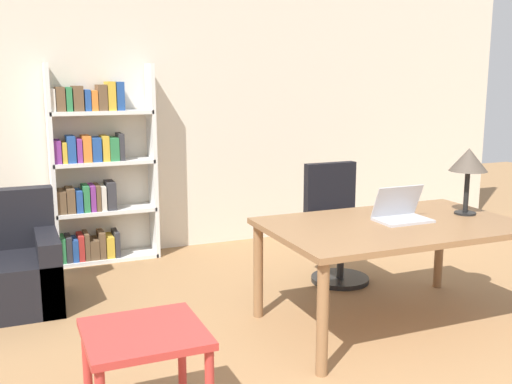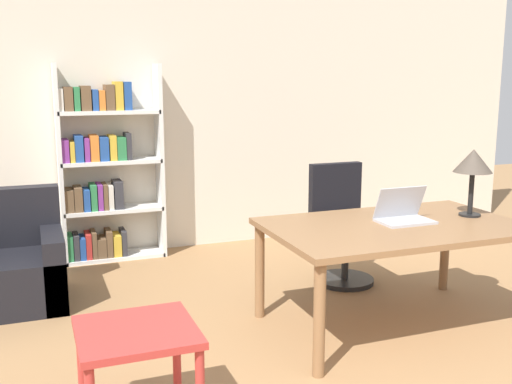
% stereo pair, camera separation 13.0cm
% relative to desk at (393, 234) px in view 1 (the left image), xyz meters
% --- Properties ---
extents(wall_back, '(8.00, 0.06, 2.70)m').
position_rel_desk_xyz_m(wall_back, '(-0.92, 2.49, 0.70)').
color(wall_back, beige).
rests_on(wall_back, ground_plane).
extents(desk, '(1.73, 1.07, 0.73)m').
position_rel_desk_xyz_m(desk, '(0.00, 0.00, 0.00)').
color(desk, olive).
rests_on(desk, ground_plane).
extents(laptop, '(0.37, 0.24, 0.24)m').
position_rel_desk_xyz_m(laptop, '(0.09, 0.04, 0.13)').
color(laptop, '#B2B2B7').
rests_on(laptop, desk).
extents(table_lamp, '(0.27, 0.27, 0.48)m').
position_rel_desk_xyz_m(table_lamp, '(0.64, 0.03, 0.46)').
color(table_lamp, black).
rests_on(table_lamp, desk).
extents(office_chair, '(0.49, 0.49, 0.99)m').
position_rel_desk_xyz_m(office_chair, '(0.13, 0.97, -0.19)').
color(office_chair, black).
rests_on(office_chair, ground_plane).
extents(side_table_blue, '(0.55, 0.53, 0.55)m').
position_rel_desk_xyz_m(side_table_blue, '(-1.87, -0.68, -0.20)').
color(side_table_blue, '#B2332D').
rests_on(side_table_blue, ground_plane).
extents(armchair, '(0.73, 0.76, 0.86)m').
position_rel_desk_xyz_m(armchair, '(-2.46, 1.38, -0.37)').
color(armchair, black).
rests_on(armchair, ground_plane).
extents(bookshelf, '(0.95, 0.28, 1.83)m').
position_rel_desk_xyz_m(bookshelf, '(-1.67, 2.30, 0.19)').
color(bookshelf, white).
rests_on(bookshelf, ground_plane).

